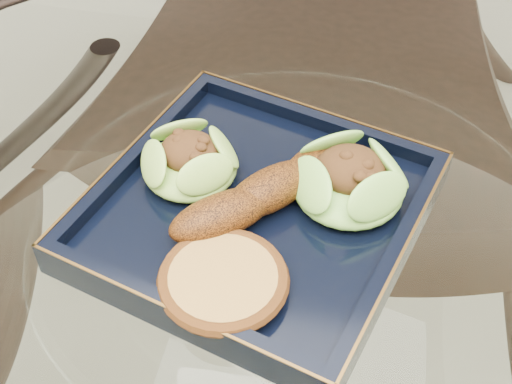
# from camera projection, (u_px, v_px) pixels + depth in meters

# --- Properties ---
(dining_table) EXTENTS (1.13, 1.13, 0.77)m
(dining_table) POSITION_uv_depth(u_px,v_px,m) (288.00, 369.00, 0.72)
(dining_table) COLOR white
(dining_table) RESTS_ON ground
(dining_chair) EXTENTS (0.40, 0.40, 0.88)m
(dining_chair) POSITION_uv_depth(u_px,v_px,m) (310.00, 120.00, 1.16)
(dining_chair) COLOR black
(dining_chair) RESTS_ON ground
(navy_plate) EXTENTS (0.33, 0.33, 0.02)m
(navy_plate) POSITION_uv_depth(u_px,v_px,m) (256.00, 215.00, 0.63)
(navy_plate) COLOR black
(navy_plate) RESTS_ON dining_table
(lettuce_wrap_left) EXTENTS (0.10, 0.10, 0.03)m
(lettuce_wrap_left) POSITION_uv_depth(u_px,v_px,m) (190.00, 163.00, 0.64)
(lettuce_wrap_left) COLOR #6CB033
(lettuce_wrap_left) RESTS_ON navy_plate
(lettuce_wrap_right) EXTENTS (0.12, 0.12, 0.04)m
(lettuce_wrap_right) POSITION_uv_depth(u_px,v_px,m) (349.00, 183.00, 0.62)
(lettuce_wrap_right) COLOR #589F2E
(lettuce_wrap_right) RESTS_ON navy_plate
(roasted_plantain) EXTENTS (0.16, 0.17, 0.04)m
(roasted_plantain) POSITION_uv_depth(u_px,v_px,m) (271.00, 189.00, 0.62)
(roasted_plantain) COLOR #622F0A
(roasted_plantain) RESTS_ON navy_plate
(crumb_patty) EXTENTS (0.11, 0.11, 0.02)m
(crumb_patty) POSITION_uv_depth(u_px,v_px,m) (223.00, 282.00, 0.56)
(crumb_patty) COLOR #BF8A3F
(crumb_patty) RESTS_ON navy_plate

